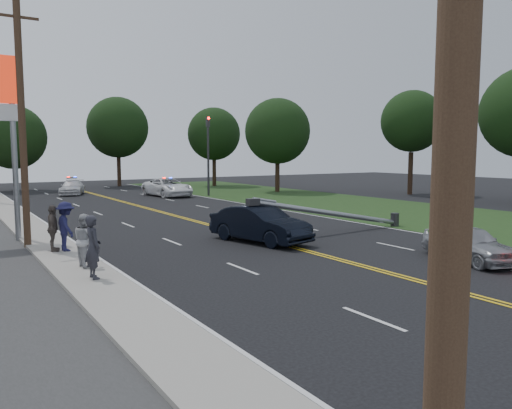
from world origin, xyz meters
TOP-DOWN VIEW (x-y plane):
  - ground at (0.00, 0.00)m, footprint 120.00×120.00m
  - sidewalk at (-8.40, 10.00)m, footprint 1.80×70.00m
  - grass_verge at (13.50, 10.00)m, footprint 12.00×80.00m
  - centerline_yellow at (0.00, 10.00)m, footprint 0.36×80.00m
  - traffic_signal at (8.30, 30.00)m, footprint 0.28×0.41m
  - fallen_streetlight at (4.19, 8.00)m, footprint 9.36×0.44m
  - utility_pole_mid at (-9.20, 12.00)m, footprint 1.60×0.28m
  - tree_6 at (-5.68, 45.33)m, footprint 6.39×6.39m
  - tree_7 at (5.34, 46.74)m, footprint 6.88×6.88m
  - tree_8 at (14.81, 41.29)m, footprint 6.03×6.03m
  - tree_9 at (16.05, 30.28)m, footprint 6.39×6.39m
  - tree_13 at (24.69, 21.16)m, footprint 5.62×5.62m
  - crashed_sedan at (-0.48, 7.88)m, footprint 2.76×5.07m
  - waiting_sedan at (3.77, 0.64)m, footprint 2.45×4.10m
  - emergency_a at (4.93, 31.37)m, footprint 3.16×5.98m
  - emergency_b at (-1.84, 37.72)m, footprint 3.30×4.92m
  - bystander_a at (-8.35, 4.90)m, footprint 0.50×0.73m
  - bystander_b at (-8.15, 6.69)m, footprint 0.77×0.93m
  - bystander_c at (-8.13, 9.77)m, footprint 0.81×1.28m
  - bystander_d at (-8.57, 9.93)m, footprint 0.68×1.12m

SIDE VIEW (x-z plane):
  - ground at x=0.00m, z-range 0.00..0.00m
  - grass_verge at x=13.50m, z-range 0.00..0.01m
  - centerline_yellow at x=0.00m, z-range 0.01..0.01m
  - sidewalk at x=-8.40m, z-range 0.00..0.12m
  - waiting_sedan at x=3.77m, z-range 0.00..1.31m
  - emergency_b at x=-1.84m, z-range 0.00..1.32m
  - crashed_sedan at x=-0.48m, z-range 0.00..1.58m
  - emergency_a at x=4.93m, z-range 0.00..1.60m
  - fallen_streetlight at x=4.19m, z-range -0.04..1.88m
  - bystander_b at x=-8.15m, z-range 0.12..1.88m
  - bystander_d at x=-8.57m, z-range 0.12..1.90m
  - bystander_c at x=-8.13m, z-range 0.12..2.02m
  - bystander_a at x=-8.35m, z-range 0.12..2.04m
  - traffic_signal at x=8.30m, z-range 0.68..7.73m
  - utility_pole_mid at x=-9.20m, z-range 0.08..10.08m
  - tree_6 at x=-5.68m, z-range 1.09..9.69m
  - tree_9 at x=16.05m, z-range 1.37..10.51m
  - tree_8 at x=14.81m, z-range 1.47..10.48m
  - tree_13 at x=24.69m, z-range 1.94..11.47m
  - tree_7 at x=5.34m, z-range 1.63..11.78m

